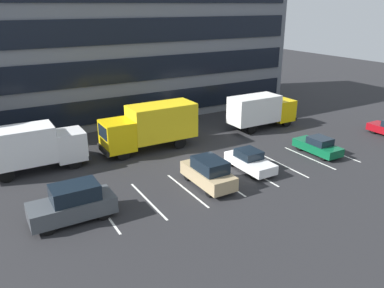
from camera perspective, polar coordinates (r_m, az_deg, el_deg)
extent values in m
plane|color=#262628|center=(29.72, 3.50, -2.80)|extent=(120.00, 120.00, 0.00)
cube|color=slate|center=(43.69, -9.89, 14.12)|extent=(35.40, 11.52, 14.40)
cube|color=black|center=(39.27, -6.38, 5.89)|extent=(33.99, 0.16, 2.30)
cube|color=black|center=(38.55, -6.58, 11.08)|extent=(33.99, 0.16, 2.30)
cube|color=black|center=(38.15, -6.81, 16.42)|extent=(33.99, 0.16, 2.30)
cube|color=silver|center=(23.55, -12.89, -9.84)|extent=(0.14, 5.40, 0.01)
cube|color=silver|center=(24.36, -6.57, -8.35)|extent=(0.14, 5.40, 0.01)
cube|color=silver|center=(25.45, -0.77, -6.88)|extent=(0.14, 5.40, 0.01)
cube|color=silver|center=(26.80, 4.47, -5.49)|extent=(0.14, 5.40, 0.01)
cube|color=silver|center=(28.36, 9.14, -4.20)|extent=(0.14, 5.40, 0.01)
cube|color=silver|center=(30.10, 13.29, -3.03)|extent=(0.14, 5.40, 0.01)
cube|color=silver|center=(31.99, 16.97, -1.97)|extent=(0.14, 5.40, 0.01)
cube|color=silver|center=(34.00, 20.21, -1.04)|extent=(0.14, 5.40, 0.01)
cube|color=white|center=(30.35, -17.74, -0.10)|extent=(2.15, 2.35, 2.15)
cube|color=black|center=(30.42, -15.90, 1.01)|extent=(0.06, 1.97, 0.95)
cube|color=white|center=(29.70, -24.61, -0.34)|extent=(5.08, 2.44, 2.64)
cube|color=black|center=(30.89, -15.54, -1.35)|extent=(0.20, 2.35, 0.39)
cylinder|color=black|center=(31.64, -17.96, -1.38)|extent=(0.98, 0.29, 0.98)
cylinder|color=black|center=(29.80, -17.07, -2.62)|extent=(0.98, 0.29, 0.98)
cylinder|color=black|center=(31.14, -26.25, -2.89)|extent=(0.98, 0.29, 0.98)
cylinder|color=black|center=(29.27, -25.87, -4.25)|extent=(0.98, 0.29, 0.98)
cube|color=yellow|center=(31.08, -11.04, 1.26)|extent=(2.35, 2.56, 2.35)
cube|color=black|center=(30.60, -13.12, 1.73)|extent=(0.06, 2.15, 1.03)
cube|color=yellow|center=(32.32, -4.52, 3.41)|extent=(5.55, 2.67, 2.88)
cube|color=black|center=(31.07, -13.04, -0.89)|extent=(0.21, 2.56, 0.43)
cylinder|color=black|center=(30.50, -10.19, -1.40)|extent=(1.07, 0.32, 1.07)
cylinder|color=black|center=(32.45, -11.56, -0.16)|extent=(1.07, 0.32, 1.07)
cylinder|color=black|center=(32.42, -1.82, 0.24)|extent=(1.07, 0.32, 1.07)
cylinder|color=black|center=(34.27, -3.58, 1.32)|extent=(1.07, 0.32, 1.07)
cube|color=yellow|center=(39.84, 13.10, 4.99)|extent=(2.07, 2.26, 2.07)
cube|color=black|center=(40.43, 14.20, 5.72)|extent=(0.06, 1.90, 0.91)
cube|color=white|center=(37.47, 9.24, 5.12)|extent=(4.89, 2.35, 2.54)
cube|color=black|center=(40.81, 14.12, 3.95)|extent=(0.19, 2.26, 0.38)
cylinder|color=black|center=(40.80, 12.06, 3.91)|extent=(0.94, 0.28, 0.94)
cylinder|color=black|center=(39.45, 13.93, 3.20)|extent=(0.94, 0.28, 0.94)
cylinder|color=black|center=(38.03, 7.04, 3.02)|extent=(0.94, 0.28, 0.94)
cylinder|color=black|center=(36.58, 8.87, 2.24)|extent=(0.94, 0.28, 0.94)
cube|color=white|center=(28.53, 8.63, -2.77)|extent=(1.74, 4.17, 0.68)
cube|color=black|center=(28.44, 8.43, -1.46)|extent=(1.54, 1.75, 0.58)
cylinder|color=black|center=(28.17, 11.49, -3.89)|extent=(0.21, 0.58, 0.58)
cylinder|color=black|center=(27.26, 9.09, -4.57)|extent=(0.21, 0.58, 0.58)
cylinder|color=black|center=(30.03, 8.15, -2.13)|extent=(0.21, 0.58, 0.58)
cylinder|color=black|center=(29.17, 5.81, -2.71)|extent=(0.21, 0.58, 0.58)
cube|color=#474C51|center=(22.88, -17.38, -9.02)|extent=(4.71, 2.00, 0.97)
cube|color=black|center=(22.50, -17.04, -6.84)|extent=(2.59, 1.76, 0.87)
cylinder|color=black|center=(22.14, -20.56, -11.75)|extent=(0.70, 0.23, 0.70)
cylinder|color=black|center=(23.65, -21.37, -9.71)|extent=(0.70, 0.23, 0.70)
cylinder|color=black|center=(22.64, -12.99, -10.14)|extent=(0.70, 0.23, 0.70)
cylinder|color=black|center=(24.13, -14.29, -8.25)|extent=(0.70, 0.23, 0.70)
cube|color=tan|center=(25.84, 2.38, -4.70)|extent=(1.86, 4.38, 0.90)
cube|color=black|center=(25.32, 2.68, -3.12)|extent=(1.63, 2.41, 0.81)
cylinder|color=black|center=(26.71, -0.73, -4.75)|extent=(0.21, 0.65, 0.65)
cylinder|color=black|center=(27.48, 2.23, -4.03)|extent=(0.21, 0.65, 0.65)
cylinder|color=black|center=(24.56, 2.53, -7.13)|extent=(0.21, 0.65, 0.65)
cylinder|color=black|center=(25.39, 5.64, -6.25)|extent=(0.21, 0.65, 0.65)
cylinder|color=black|center=(40.11, 25.32, 1.82)|extent=(0.21, 0.56, 0.56)
cylinder|color=black|center=(41.30, 26.50, 2.12)|extent=(0.21, 0.56, 0.56)
cube|color=#0C5933|center=(32.94, 18.14, -0.44)|extent=(1.68, 4.01, 0.65)
cube|color=black|center=(32.62, 18.51, 0.45)|extent=(1.48, 1.68, 0.56)
cylinder|color=black|center=(33.32, 15.63, -0.44)|extent=(0.21, 0.56, 0.56)
cylinder|color=black|center=(34.34, 17.34, 0.00)|extent=(0.21, 0.56, 0.56)
cylinder|color=black|center=(31.74, 18.90, -1.83)|extent=(0.21, 0.56, 0.56)
cylinder|color=black|center=(32.80, 20.58, -1.33)|extent=(0.21, 0.56, 0.56)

